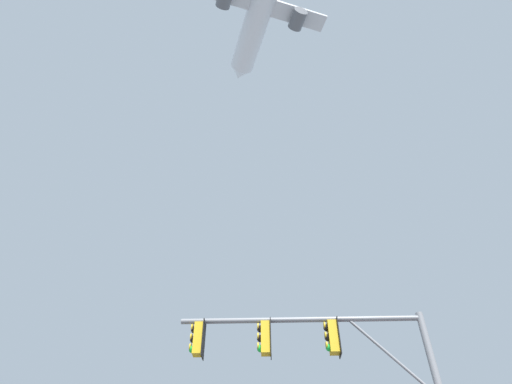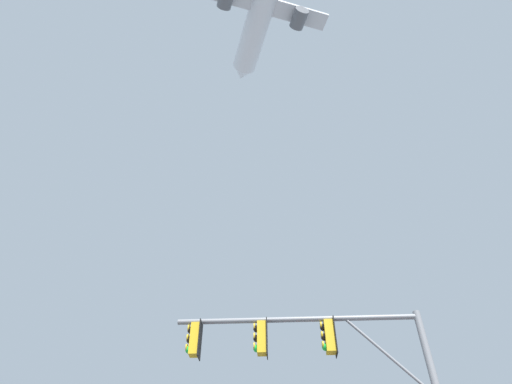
{
  "view_description": "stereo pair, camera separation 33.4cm",
  "coord_description": "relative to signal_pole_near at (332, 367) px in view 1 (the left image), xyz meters",
  "views": [
    {
      "loc": [
        0.74,
        -4.88,
        1.21
      ],
      "look_at": [
        0.22,
        11.88,
        15.97
      ],
      "focal_mm": 29.76,
      "sensor_mm": 36.0,
      "label": 1
    },
    {
      "loc": [
        1.07,
        -4.86,
        1.21
      ],
      "look_at": [
        0.22,
        11.88,
        15.97
      ],
      "focal_mm": 29.76,
      "sensor_mm": 36.0,
      "label": 2
    }
  ],
  "objects": [
    {
      "name": "airplane",
      "position": [
        -1.84,
        13.02,
        48.59
      ],
      "size": [
        16.54,
        21.42,
        5.95
      ],
      "color": "white"
    },
    {
      "name": "signal_pole_near",
      "position": [
        0.0,
        0.0,
        0.0
      ],
      "size": [
        6.93,
        0.47,
        6.63
      ],
      "color": "slate",
      "rests_on": "ground"
    }
  ]
}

